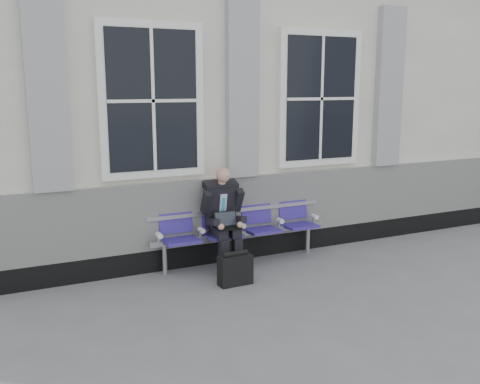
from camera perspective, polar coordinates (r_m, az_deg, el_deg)
ground at (r=7.00m, az=12.17°, el=-9.35°), size 70.00×70.00×0.00m
station_building at (r=9.54m, az=-0.21°, el=10.00°), size 14.40×4.40×4.49m
bench at (r=7.42m, az=-0.01°, el=-3.43°), size 2.60×0.47×0.91m
businessman at (r=7.14m, az=-1.79°, el=-2.38°), size 0.56×0.75×1.38m
briefcase at (r=6.70m, az=-0.51°, el=-8.24°), size 0.43×0.19×0.43m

